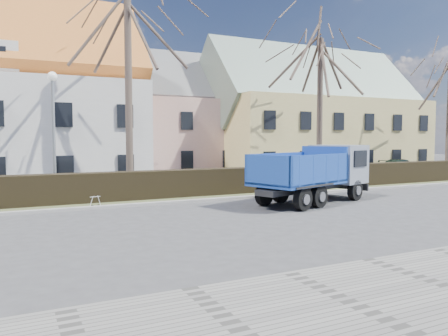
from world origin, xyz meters
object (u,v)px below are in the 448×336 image
cart_frame (91,202)px  parked_car_b (400,167)px  dump_truck (309,173)px  streetlight (54,137)px

cart_frame → parked_car_b: bearing=14.0°
dump_truck → cart_frame: dump_truck is taller
parked_car_b → cart_frame: bearing=86.4°
cart_frame → streetlight: bearing=118.3°
cart_frame → dump_truck: bearing=-17.1°
streetlight → cart_frame: streetlight is taller
streetlight → cart_frame: size_ratio=9.71×
streetlight → parked_car_b: 25.76m
streetlight → parked_car_b: size_ratio=1.35×
dump_truck → parked_car_b: 17.62m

